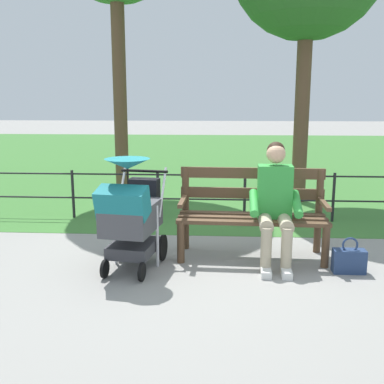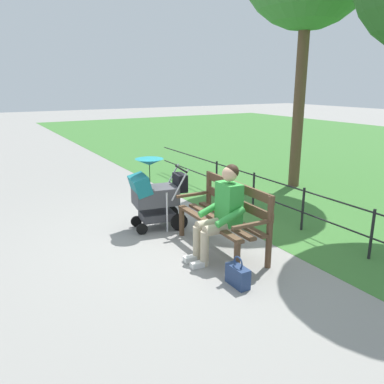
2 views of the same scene
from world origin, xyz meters
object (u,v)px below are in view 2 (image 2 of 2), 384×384
park_bench (226,214)px  person_on_bench (222,210)px  stroller (155,193)px  handbag (238,275)px

park_bench → person_on_bench: 0.35m
park_bench → stroller: (1.24, 0.51, 0.07)m
park_bench → person_on_bench: bearing=135.0°
handbag → stroller: bearing=1.0°
stroller → person_on_bench: bearing=-168.7°
park_bench → person_on_bench: size_ratio=1.27×
park_bench → person_on_bench: person_on_bench is taller
person_on_bench → handbag: size_ratio=3.45×
person_on_bench → handbag: person_on_bench is taller
person_on_bench → stroller: (1.46, 0.29, -0.08)m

